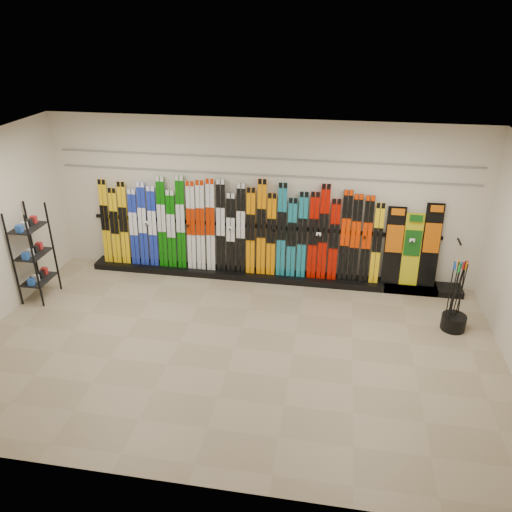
# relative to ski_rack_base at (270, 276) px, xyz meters

# --- Properties ---
(floor) EXTENTS (8.00, 8.00, 0.00)m
(floor) POSITION_rel_ski_rack_base_xyz_m (-0.22, -2.28, -0.06)
(floor) COLOR gray
(floor) RESTS_ON ground
(back_wall) EXTENTS (8.00, 0.00, 8.00)m
(back_wall) POSITION_rel_ski_rack_base_xyz_m (-0.22, 0.22, 1.44)
(back_wall) COLOR beige
(back_wall) RESTS_ON floor
(ceiling) EXTENTS (8.00, 8.00, 0.00)m
(ceiling) POSITION_rel_ski_rack_base_xyz_m (-0.22, -2.28, 2.94)
(ceiling) COLOR silver
(ceiling) RESTS_ON back_wall
(ski_rack_base) EXTENTS (8.00, 0.40, 0.12)m
(ski_rack_base) POSITION_rel_ski_rack_base_xyz_m (0.00, 0.00, 0.00)
(ski_rack_base) COLOR black
(ski_rack_base) RESTS_ON floor
(skis) EXTENTS (5.36, 0.19, 1.83)m
(skis) POSITION_rel_ski_rack_base_xyz_m (-0.67, 0.03, 0.90)
(skis) COLOR yellow
(skis) RESTS_ON ski_rack_base
(snowboards) EXTENTS (0.96, 0.24, 1.54)m
(snowboards) POSITION_rel_ski_rack_base_xyz_m (2.55, 0.07, 0.78)
(snowboards) COLOR black
(snowboards) RESTS_ON ski_rack_base
(accessory_rack) EXTENTS (0.40, 0.60, 1.70)m
(accessory_rack) POSITION_rel_ski_rack_base_xyz_m (-3.97, -1.35, 0.79)
(accessory_rack) COLOR black
(accessory_rack) RESTS_ON floor
(pole_bin) EXTENTS (0.39, 0.39, 0.25)m
(pole_bin) POSITION_rel_ski_rack_base_xyz_m (3.15, -1.18, 0.07)
(pole_bin) COLOR black
(pole_bin) RESTS_ON floor
(ski_poles) EXTENTS (0.25, 0.27, 1.18)m
(ski_poles) POSITION_rel_ski_rack_base_xyz_m (3.10, -1.18, 0.55)
(ski_poles) COLOR black
(ski_poles) RESTS_ON pole_bin
(slatwall_rail_0) EXTENTS (7.60, 0.02, 0.03)m
(slatwall_rail_0) POSITION_rel_ski_rack_base_xyz_m (-0.22, 0.20, 1.94)
(slatwall_rail_0) COLOR gray
(slatwall_rail_0) RESTS_ON back_wall
(slatwall_rail_1) EXTENTS (7.60, 0.02, 0.03)m
(slatwall_rail_1) POSITION_rel_ski_rack_base_xyz_m (-0.22, 0.20, 2.24)
(slatwall_rail_1) COLOR gray
(slatwall_rail_1) RESTS_ON back_wall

